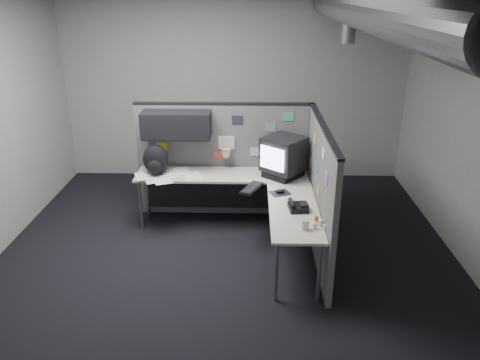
{
  "coord_description": "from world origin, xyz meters",
  "views": [
    {
      "loc": [
        0.3,
        -4.85,
        3.05
      ],
      "look_at": [
        0.16,
        0.35,
        0.9
      ],
      "focal_mm": 35.0,
      "sensor_mm": 36.0,
      "label": 1
    }
  ],
  "objects_px": {
    "phone": "(298,207)",
    "backpack": "(155,160)",
    "monitor": "(284,156)",
    "desk": "(240,190)",
    "keyboard": "(252,188)"
  },
  "relations": [
    {
      "from": "monitor",
      "to": "keyboard",
      "type": "bearing_deg",
      "value": -137.07
    },
    {
      "from": "desk",
      "to": "keyboard",
      "type": "xyz_separation_m",
      "value": [
        0.15,
        -0.24,
        0.13
      ]
    },
    {
      "from": "keyboard",
      "to": "backpack",
      "type": "height_order",
      "value": "backpack"
    },
    {
      "from": "phone",
      "to": "backpack",
      "type": "bearing_deg",
      "value": 153.06
    },
    {
      "from": "keyboard",
      "to": "backpack",
      "type": "bearing_deg",
      "value": 138.0
    },
    {
      "from": "desk",
      "to": "backpack",
      "type": "xyz_separation_m",
      "value": [
        -1.12,
        0.24,
        0.32
      ]
    },
    {
      "from": "desk",
      "to": "monitor",
      "type": "height_order",
      "value": "monitor"
    },
    {
      "from": "monitor",
      "to": "phone",
      "type": "height_order",
      "value": "monitor"
    },
    {
      "from": "backpack",
      "to": "monitor",
      "type": "bearing_deg",
      "value": 14.92
    },
    {
      "from": "monitor",
      "to": "desk",
      "type": "bearing_deg",
      "value": -163.68
    },
    {
      "from": "phone",
      "to": "monitor",
      "type": "bearing_deg",
      "value": 98.91
    },
    {
      "from": "desk",
      "to": "phone",
      "type": "bearing_deg",
      "value": -49.75
    },
    {
      "from": "phone",
      "to": "backpack",
      "type": "xyz_separation_m",
      "value": [
        -1.8,
        1.04,
        0.16
      ]
    },
    {
      "from": "desk",
      "to": "monitor",
      "type": "distance_m",
      "value": 0.73
    },
    {
      "from": "keyboard",
      "to": "phone",
      "type": "height_order",
      "value": "phone"
    }
  ]
}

